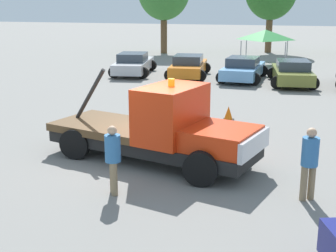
{
  "coord_description": "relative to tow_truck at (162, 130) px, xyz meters",
  "views": [
    {
      "loc": [
        4.04,
        -12.0,
        4.39
      ],
      "look_at": [
        0.5,
        0.0,
        1.05
      ],
      "focal_mm": 50.0,
      "sensor_mm": 36.0,
      "label": 1
    }
  ],
  "objects": [
    {
      "name": "ground_plane",
      "position": [
        -0.37,
        0.09,
        -0.94
      ],
      "size": [
        160.0,
        160.0,
        0.0
      ],
      "primitive_type": "plane",
      "color": "gray"
    },
    {
      "name": "tow_truck",
      "position": [
        0.0,
        0.0,
        0.0
      ],
      "size": [
        6.43,
        3.45,
        2.51
      ],
      "rotation": [
        0.0,
        0.0,
        -0.25
      ],
      "color": "black",
      "rests_on": "ground"
    },
    {
      "name": "person_near_truck",
      "position": [
        3.91,
        -1.51,
        0.04
      ],
      "size": [
        0.38,
        0.38,
        1.7
      ],
      "rotation": [
        0.0,
        0.0,
        2.18
      ],
      "color": "#847051",
      "rests_on": "ground"
    },
    {
      "name": "person_at_hood",
      "position": [
        -0.45,
        -2.44,
        0.02
      ],
      "size": [
        0.37,
        0.37,
        1.66
      ],
      "rotation": [
        0.0,
        0.0,
        0.56
      ],
      "color": "#847051",
      "rests_on": "ground"
    },
    {
      "name": "parked_car_silver",
      "position": [
        -6.57,
        15.26,
        -0.29
      ],
      "size": [
        2.94,
        5.12,
        1.34
      ],
      "rotation": [
        0.0,
        0.0,
        1.74
      ],
      "color": "#B7B7BC",
      "rests_on": "ground"
    },
    {
      "name": "parked_car_orange",
      "position": [
        -3.01,
        15.08,
        -0.29
      ],
      "size": [
        2.78,
        4.96,
        1.34
      ],
      "rotation": [
        0.0,
        0.0,
        1.69
      ],
      "color": "orange",
      "rests_on": "ground"
    },
    {
      "name": "parked_car_skyblue",
      "position": [
        0.26,
        14.94,
        -0.29
      ],
      "size": [
        2.57,
        4.88,
        1.34
      ],
      "rotation": [
        0.0,
        0.0,
        1.53
      ],
      "color": "#669ED1",
      "rests_on": "ground"
    },
    {
      "name": "parked_car_olive",
      "position": [
        3.0,
        14.27,
        -0.29
      ],
      "size": [
        2.89,
        4.94,
        1.34
      ],
      "rotation": [
        0.0,
        0.0,
        1.71
      ],
      "color": "olive",
      "rests_on": "ground"
    },
    {
      "name": "canopy_tent_green",
      "position": [
        0.83,
        21.84,
        1.19
      ],
      "size": [
        3.03,
        3.03,
        2.49
      ],
      "color": "#9E9EA3",
      "rests_on": "ground"
    },
    {
      "name": "traffic_cone",
      "position": [
        0.99,
        5.32,
        -0.69
      ],
      "size": [
        0.4,
        0.4,
        0.55
      ],
      "color": "black",
      "rests_on": "ground"
    }
  ]
}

